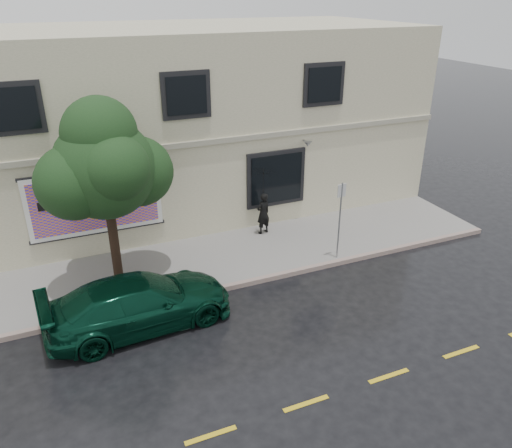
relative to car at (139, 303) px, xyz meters
name	(u,v)px	position (x,y,z in m)	size (l,w,h in m)	color
ground	(246,316)	(2.75, -0.75, -0.72)	(90.00, 90.00, 0.00)	black
sidewalk	(210,261)	(2.75, 2.50, -0.64)	(20.00, 3.50, 0.15)	gray
curb	(228,287)	(2.75, 0.75, -0.64)	(20.00, 0.18, 0.16)	gray
road_marking	(306,403)	(2.75, -4.25, -0.71)	(19.00, 0.12, 0.01)	gold
building	(161,120)	(2.75, 8.24, 2.78)	(20.00, 8.12, 7.00)	beige
billboard	(95,203)	(-0.45, 4.16, 1.34)	(4.30, 0.16, 2.20)	white
car	(139,303)	(0.00, 0.00, 0.00)	(2.17, 4.91, 1.43)	#083121
pedestrian	(263,213)	(5.18, 3.61, 0.21)	(0.56, 0.37, 1.55)	black
umbrella	(263,183)	(5.18, 3.61, 1.38)	(1.06, 1.06, 0.79)	black
street_tree	(104,169)	(-0.22, 2.22, 3.05)	(2.82, 2.82, 5.05)	black
fire_hydrant	(122,290)	(-0.30, 1.08, -0.16)	(0.34, 0.32, 0.83)	white
sign_pole	(340,214)	(6.68, 0.95, 1.01)	(0.32, 0.06, 2.64)	#9DA2A6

